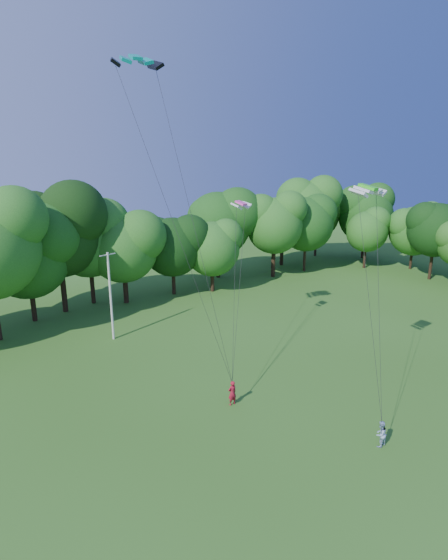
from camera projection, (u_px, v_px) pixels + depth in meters
ground at (383, 558)px, 17.60m from camera, size 160.00×160.00×0.00m
utility_pole at (111, 296)px, 37.77m from camera, size 1.56×0.39×7.87m
kite_flyer_left at (232, 393)px, 28.31m from camera, size 0.64×0.44×1.69m
kite_flyer_right at (381, 434)px, 24.24m from camera, size 0.75×0.58×1.53m
kite_teal at (135, 57)px, 25.89m from camera, size 3.25×2.08×0.59m
kite_green at (368, 187)px, 25.36m from camera, size 2.52×1.26×0.40m
kite_pink at (241, 203)px, 33.48m from camera, size 1.87×1.20×0.36m
tree_back_center at (58, 232)px, 43.57m from camera, size 9.27×9.27×13.48m
tree_back_east at (283, 221)px, 63.88m from camera, size 7.33×7.33×10.66m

